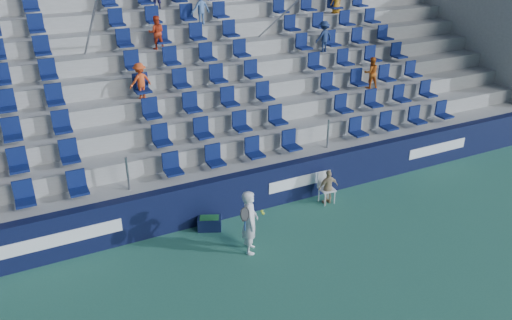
{
  "coord_description": "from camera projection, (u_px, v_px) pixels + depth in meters",
  "views": [
    {
      "loc": [
        -5.08,
        -7.83,
        7.26
      ],
      "look_at": [
        0.2,
        2.8,
        1.7
      ],
      "focal_mm": 35.0,
      "sensor_mm": 36.0,
      "label": 1
    }
  ],
  "objects": [
    {
      "name": "sponsor_wall",
      "position": [
        244.0,
        193.0,
        13.78
      ],
      "size": [
        24.0,
        0.32,
        1.2
      ],
      "color": "black",
      "rests_on": "ground"
    },
    {
      "name": "ball_bin",
      "position": [
        210.0,
        223.0,
        13.15
      ],
      "size": [
        0.72,
        0.61,
        0.34
      ],
      "color": "#10193C",
      "rests_on": "ground"
    },
    {
      "name": "line_judge",
      "position": [
        328.0,
        187.0,
        14.23
      ],
      "size": [
        0.63,
        0.29,
        1.05
      ],
      "primitive_type": "imported",
      "rotation": [
        0.0,
        0.0,
        3.09
      ],
      "color": "tan",
      "rests_on": "ground"
    },
    {
      "name": "tennis_player",
      "position": [
        250.0,
        222.0,
        11.98
      ],
      "size": [
        0.7,
        0.71,
        1.66
      ],
      "color": "silver",
      "rests_on": "ground"
    },
    {
      "name": "grandstand",
      "position": [
        181.0,
        90.0,
        17.26
      ],
      "size": [
        24.0,
        8.17,
        6.63
      ],
      "color": "#A0A09B",
      "rests_on": "ground"
    },
    {
      "name": "line_judge_chair",
      "position": [
        325.0,
        185.0,
        14.35
      ],
      "size": [
        0.44,
        0.45,
        0.93
      ],
      "color": "white",
      "rests_on": "ground"
    },
    {
      "name": "ground",
      "position": [
        302.0,
        275.0,
        11.48
      ],
      "size": [
        70.0,
        70.0,
        0.0
      ],
      "primitive_type": "plane",
      "color": "#307059",
      "rests_on": "ground"
    }
  ]
}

